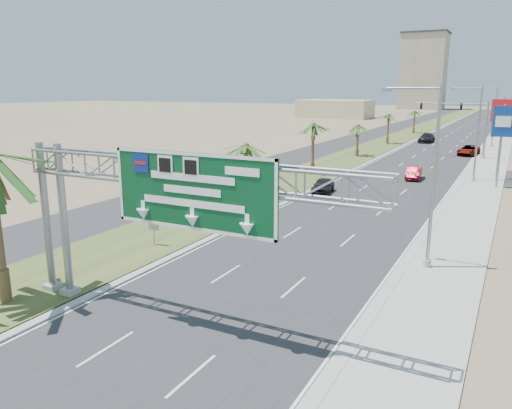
{
  "coord_description": "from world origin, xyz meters",
  "views": [
    {
      "loc": [
        11.25,
        -5.84,
        9.83
      ],
      "look_at": [
        0.06,
        15.56,
        4.2
      ],
      "focal_mm": 35.0,
      "sensor_mm": 36.0,
      "label": 1
    }
  ],
  "objects_px": {
    "signal_mast": "(471,124)",
    "pole_sign_red_near": "(503,116)",
    "car_left_lane": "(323,186)",
    "car_mid_lane": "(414,173)",
    "car_far": "(427,138)",
    "sign_gantry": "(166,185)",
    "car_right_lane": "(469,150)",
    "pole_sign_blue": "(503,125)"
  },
  "relations": [
    {
      "from": "car_right_lane",
      "to": "pole_sign_red_near",
      "type": "xyz_separation_m",
      "value": [
        4.68,
        -21.04,
        6.26
      ]
    },
    {
      "from": "car_right_lane",
      "to": "pole_sign_red_near",
      "type": "distance_m",
      "value": 22.45
    },
    {
      "from": "car_left_lane",
      "to": "car_right_lane",
      "type": "xyz_separation_m",
      "value": [
        9.78,
        36.43,
        0.03
      ]
    },
    {
      "from": "sign_gantry",
      "to": "car_mid_lane",
      "type": "relative_size",
      "value": 3.95
    },
    {
      "from": "sign_gantry",
      "to": "car_right_lane",
      "type": "distance_m",
      "value": 65.73
    },
    {
      "from": "signal_mast",
      "to": "car_left_lane",
      "type": "height_order",
      "value": "signal_mast"
    },
    {
      "from": "car_mid_lane",
      "to": "car_far",
      "type": "relative_size",
      "value": 0.75
    },
    {
      "from": "car_far",
      "to": "pole_sign_blue",
      "type": "height_order",
      "value": "pole_sign_blue"
    },
    {
      "from": "car_far",
      "to": "pole_sign_red_near",
      "type": "bearing_deg",
      "value": -67.91
    },
    {
      "from": "sign_gantry",
      "to": "car_far",
      "type": "bearing_deg",
      "value": 91.85
    },
    {
      "from": "pole_sign_blue",
      "to": "car_right_lane",
      "type": "bearing_deg",
      "value": 100.67
    },
    {
      "from": "car_mid_lane",
      "to": "pole_sign_blue",
      "type": "bearing_deg",
      "value": -14.49
    },
    {
      "from": "signal_mast",
      "to": "pole_sign_red_near",
      "type": "distance_m",
      "value": 18.53
    },
    {
      "from": "car_left_lane",
      "to": "pole_sign_red_near",
      "type": "bearing_deg",
      "value": 39.24
    },
    {
      "from": "car_left_lane",
      "to": "car_mid_lane",
      "type": "relative_size",
      "value": 0.99
    },
    {
      "from": "signal_mast",
      "to": "pole_sign_red_near",
      "type": "relative_size",
      "value": 1.15
    },
    {
      "from": "car_right_lane",
      "to": "pole_sign_red_near",
      "type": "relative_size",
      "value": 0.6
    },
    {
      "from": "car_mid_lane",
      "to": "pole_sign_blue",
      "type": "xyz_separation_m",
      "value": [
        8.37,
        -1.39,
        5.59
      ]
    },
    {
      "from": "car_left_lane",
      "to": "car_mid_lane",
      "type": "xyz_separation_m",
      "value": [
        6.31,
        11.83,
        -0.02
      ]
    },
    {
      "from": "signal_mast",
      "to": "car_far",
      "type": "relative_size",
      "value": 1.81
    },
    {
      "from": "car_right_lane",
      "to": "car_left_lane",
      "type": "bearing_deg",
      "value": -97.51
    },
    {
      "from": "sign_gantry",
      "to": "pole_sign_red_near",
      "type": "height_order",
      "value": "pole_sign_red_near"
    },
    {
      "from": "car_right_lane",
      "to": "car_far",
      "type": "relative_size",
      "value": 0.94
    },
    {
      "from": "car_far",
      "to": "pole_sign_red_near",
      "type": "relative_size",
      "value": 0.64
    },
    {
      "from": "pole_sign_red_near",
      "to": "car_right_lane",
      "type": "bearing_deg",
      "value": 102.55
    },
    {
      "from": "pole_sign_red_near",
      "to": "sign_gantry",
      "type": "bearing_deg",
      "value": -103.63
    },
    {
      "from": "signal_mast",
      "to": "car_far",
      "type": "height_order",
      "value": "signal_mast"
    },
    {
      "from": "car_far",
      "to": "pole_sign_red_near",
      "type": "xyz_separation_m",
      "value": [
        13.35,
        -37.17,
        6.18
      ]
    },
    {
      "from": "signal_mast",
      "to": "car_left_lane",
      "type": "bearing_deg",
      "value": -106.71
    },
    {
      "from": "signal_mast",
      "to": "pole_sign_blue",
      "type": "height_order",
      "value": "pole_sign_blue"
    },
    {
      "from": "sign_gantry",
      "to": "car_left_lane",
      "type": "height_order",
      "value": "sign_gantry"
    },
    {
      "from": "car_far",
      "to": "pole_sign_red_near",
      "type": "distance_m",
      "value": 39.97
    },
    {
      "from": "signal_mast",
      "to": "car_right_lane",
      "type": "distance_m",
      "value": 5.2
    },
    {
      "from": "sign_gantry",
      "to": "car_left_lane",
      "type": "distance_m",
      "value": 29.53
    },
    {
      "from": "sign_gantry",
      "to": "pole_sign_red_near",
      "type": "relative_size",
      "value": 1.88
    },
    {
      "from": "signal_mast",
      "to": "pole_sign_blue",
      "type": "relative_size",
      "value": 1.23
    },
    {
      "from": "pole_sign_blue",
      "to": "car_left_lane",
      "type": "bearing_deg",
      "value": -144.57
    },
    {
      "from": "signal_mast",
      "to": "car_mid_lane",
      "type": "xyz_separation_m",
      "value": [
        -3.67,
        -21.41,
        -4.15
      ]
    },
    {
      "from": "car_left_lane",
      "to": "car_right_lane",
      "type": "bearing_deg",
      "value": 67.44
    },
    {
      "from": "pole_sign_red_near",
      "to": "pole_sign_blue",
      "type": "height_order",
      "value": "pole_sign_red_near"
    },
    {
      "from": "sign_gantry",
      "to": "pole_sign_blue",
      "type": "bearing_deg",
      "value": 74.43
    },
    {
      "from": "car_left_lane",
      "to": "car_mid_lane",
      "type": "distance_m",
      "value": 13.41
    }
  ]
}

